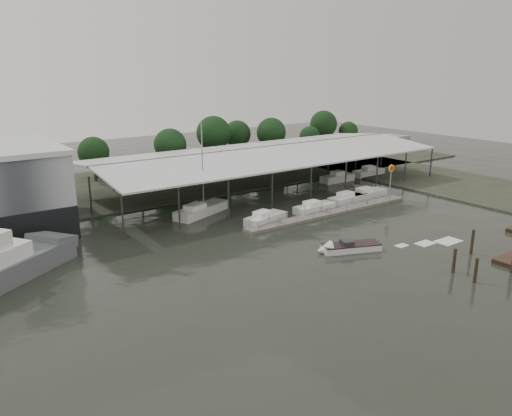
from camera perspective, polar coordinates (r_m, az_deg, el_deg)
ground at (r=52.55m, az=4.35°, el=-5.93°), size 200.00×200.00×0.00m
land_strip_far at (r=87.44m, az=-13.61°, el=2.60°), size 140.00×30.00×0.30m
land_strip_east at (r=92.05m, az=22.15°, el=2.52°), size 20.00×60.00×0.30m
covered_boat_shed at (r=82.41m, az=1.00°, el=6.53°), size 58.24×24.00×6.96m
floating_dock at (r=69.07m, az=8.58°, el=-0.53°), size 28.00×2.00×1.40m
shell_fuel_sign at (r=76.84m, az=15.16°, el=3.62°), size 1.10×0.18×5.55m
distant_commercial_buildings at (r=123.43m, az=12.17°, el=7.28°), size 22.00×8.00×4.00m
white_sailboat at (r=68.32m, az=-6.30°, el=-0.24°), size 9.34×5.77×12.89m
speedboat_underway at (r=55.54m, az=10.23°, el=-4.49°), size 17.42×8.06×2.00m
moored_cruiser_0 at (r=64.40m, az=1.02°, el=-1.18°), size 6.48×3.59×1.70m
moored_cruiser_1 at (r=69.64m, az=6.68°, el=0.03°), size 6.45×2.48×1.70m
moored_cruiser_2 at (r=75.30m, az=10.42°, el=1.08°), size 6.88×2.69×1.70m
moored_cruiser_3 at (r=78.56m, az=12.48°, el=1.58°), size 7.61×2.56×1.70m
mooring_pilings at (r=53.55m, az=25.86°, el=-5.94°), size 6.94×8.70×3.78m
horizon_tree_line at (r=103.65m, az=-1.67°, el=8.30°), size 65.87×12.04×10.23m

